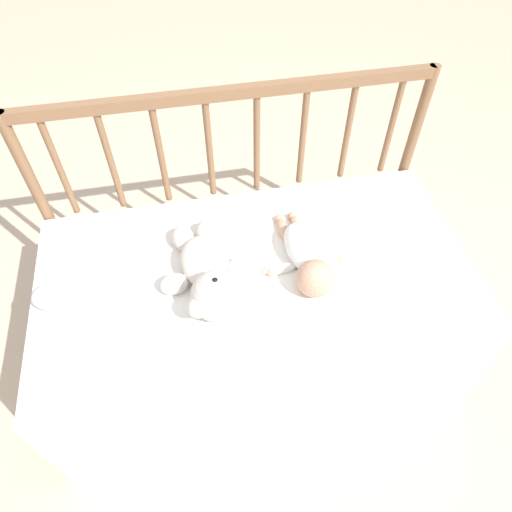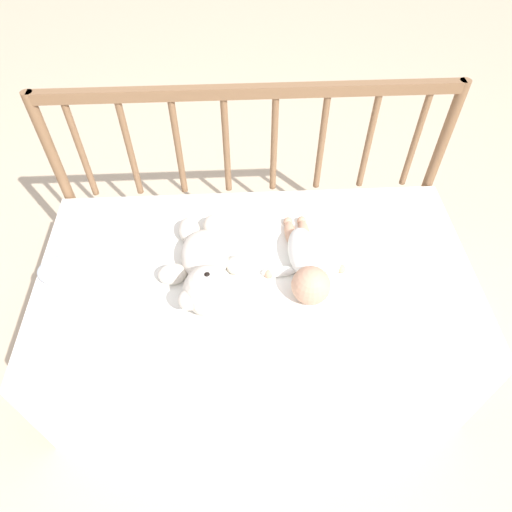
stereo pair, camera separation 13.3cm
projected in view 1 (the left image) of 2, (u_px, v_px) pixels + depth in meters
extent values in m
plane|color=#C6B293|center=(256.00, 341.00, 1.74)|extent=(12.00, 12.00, 0.00)
cube|color=white|center=(257.00, 310.00, 1.57)|extent=(1.34, 0.72, 0.44)
cylinder|color=brown|center=(50.00, 219.00, 1.57)|extent=(0.04, 0.04, 0.83)
cylinder|color=brown|center=(403.00, 170.00, 1.74)|extent=(0.04, 0.04, 0.83)
cube|color=brown|center=(231.00, 93.00, 1.35)|extent=(1.30, 0.03, 0.04)
cylinder|color=brown|center=(60.00, 170.00, 1.43)|extent=(0.02, 0.02, 0.36)
cylinder|color=brown|center=(111.00, 163.00, 1.46)|extent=(0.02, 0.02, 0.36)
cylinder|color=brown|center=(161.00, 157.00, 1.48)|extent=(0.02, 0.02, 0.36)
cylinder|color=brown|center=(210.00, 151.00, 1.50)|extent=(0.02, 0.02, 0.36)
cylinder|color=brown|center=(257.00, 145.00, 1.52)|extent=(0.02, 0.02, 0.36)
cylinder|color=brown|center=(303.00, 139.00, 1.54)|extent=(0.02, 0.02, 0.36)
cylinder|color=brown|center=(347.00, 134.00, 1.56)|extent=(0.02, 0.02, 0.36)
cylinder|color=brown|center=(391.00, 128.00, 1.58)|extent=(0.02, 0.02, 0.36)
cube|color=white|center=(250.00, 263.00, 1.42)|extent=(0.79, 0.51, 0.01)
ellipsoid|color=silver|center=(204.00, 261.00, 1.37)|extent=(0.16, 0.21, 0.10)
sphere|color=silver|center=(217.00, 296.00, 1.25)|extent=(0.15, 0.15, 0.15)
sphere|color=tan|center=(216.00, 287.00, 1.22)|extent=(0.06, 0.06, 0.06)
sphere|color=black|center=(215.00, 281.00, 1.20)|extent=(0.02, 0.02, 0.02)
sphere|color=silver|center=(240.00, 297.00, 1.25)|extent=(0.06, 0.06, 0.06)
sphere|color=silver|center=(198.00, 308.00, 1.22)|extent=(0.06, 0.06, 0.06)
ellipsoid|color=silver|center=(241.00, 267.00, 1.37)|extent=(0.09, 0.07, 0.06)
ellipsoid|color=silver|center=(174.00, 284.00, 1.33)|extent=(0.09, 0.07, 0.06)
ellipsoid|color=silver|center=(207.00, 232.00, 1.46)|extent=(0.08, 0.10, 0.07)
ellipsoid|color=silver|center=(183.00, 238.00, 1.45)|extent=(0.08, 0.10, 0.07)
ellipsoid|color=white|center=(301.00, 247.00, 1.41)|extent=(0.10, 0.20, 0.09)
sphere|color=tan|center=(315.00, 278.00, 1.31)|extent=(0.11, 0.11, 0.11)
ellipsoid|color=white|center=(329.00, 259.00, 1.41)|extent=(0.11, 0.04, 0.03)
ellipsoid|color=white|center=(280.00, 269.00, 1.39)|extent=(0.11, 0.04, 0.03)
sphere|color=tan|center=(339.00, 259.00, 1.41)|extent=(0.03, 0.03, 0.03)
sphere|color=tan|center=(270.00, 272.00, 1.38)|extent=(0.03, 0.03, 0.03)
ellipsoid|color=tan|center=(297.00, 227.00, 1.50)|extent=(0.04, 0.11, 0.04)
ellipsoid|color=tan|center=(284.00, 230.00, 1.49)|extent=(0.04, 0.11, 0.04)
sphere|color=tan|center=(292.00, 216.00, 1.53)|extent=(0.03, 0.03, 0.03)
sphere|color=tan|center=(279.00, 219.00, 1.53)|extent=(0.03, 0.03, 0.03)
ellipsoid|color=silver|center=(75.00, 291.00, 1.32)|extent=(0.24, 0.13, 0.06)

